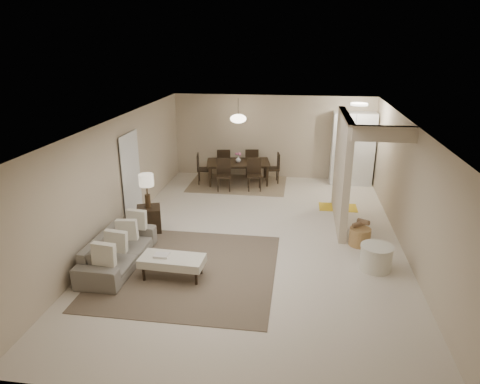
% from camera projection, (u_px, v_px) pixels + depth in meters
% --- Properties ---
extents(floor, '(9.00, 9.00, 0.00)m').
position_uv_depth(floor, '(256.00, 238.00, 9.18)').
color(floor, beige).
rests_on(floor, ground).
extents(ceiling, '(9.00, 9.00, 0.00)m').
position_uv_depth(ceiling, '(258.00, 123.00, 8.34)').
color(ceiling, white).
rests_on(ceiling, back_wall).
extents(back_wall, '(6.00, 0.00, 6.00)m').
position_uv_depth(back_wall, '(273.00, 137.00, 12.96)').
color(back_wall, '#C5B395').
rests_on(back_wall, floor).
extents(left_wall, '(0.00, 9.00, 9.00)m').
position_uv_depth(left_wall, '(118.00, 177.00, 9.16)').
color(left_wall, '#C5B395').
rests_on(left_wall, floor).
extents(right_wall, '(0.00, 9.00, 9.00)m').
position_uv_depth(right_wall, '(410.00, 190.00, 8.36)').
color(right_wall, '#C5B395').
rests_on(right_wall, floor).
extents(partition, '(0.15, 2.50, 2.50)m').
position_uv_depth(partition, '(342.00, 170.00, 9.68)').
color(partition, '#C5B395').
rests_on(partition, floor).
extents(doorway, '(0.04, 0.90, 2.04)m').
position_uv_depth(doorway, '(131.00, 179.00, 9.79)').
color(doorway, black).
rests_on(doorway, floor).
extents(pantry_cabinet, '(1.20, 0.55, 2.10)m').
position_uv_depth(pantry_cabinet, '(353.00, 149.00, 12.38)').
color(pantry_cabinet, white).
rests_on(pantry_cabinet, floor).
extents(flush_light, '(0.44, 0.44, 0.05)m').
position_uv_depth(flush_light, '(359.00, 104.00, 11.03)').
color(flush_light, white).
rests_on(flush_light, ceiling).
extents(living_rug, '(3.20, 3.20, 0.01)m').
position_uv_depth(living_rug, '(188.00, 269.00, 7.92)').
color(living_rug, brown).
rests_on(living_rug, floor).
extents(sofa, '(2.05, 0.83, 0.59)m').
position_uv_depth(sofa, '(118.00, 251.00, 8.01)').
color(sofa, slate).
rests_on(sofa, floor).
extents(ottoman_bench, '(1.15, 0.57, 0.41)m').
position_uv_depth(ottoman_bench, '(172.00, 261.00, 7.56)').
color(ottoman_bench, '#ECE7CE').
rests_on(ottoman_bench, living_rug).
extents(side_table, '(0.65, 0.65, 0.56)m').
position_uv_depth(side_table, '(149.00, 219.00, 9.47)').
color(side_table, black).
rests_on(side_table, floor).
extents(table_lamp, '(0.32, 0.32, 0.76)m').
position_uv_depth(table_lamp, '(146.00, 183.00, 9.19)').
color(table_lamp, '#402E1B').
rests_on(table_lamp, side_table).
extents(round_pouf, '(0.60, 0.60, 0.46)m').
position_uv_depth(round_pouf, '(376.00, 258.00, 7.89)').
color(round_pouf, '#ECE7CE').
rests_on(round_pouf, floor).
extents(wicker_basket, '(0.57, 0.57, 0.37)m').
position_uv_depth(wicker_basket, '(360.00, 237.00, 8.83)').
color(wicker_basket, olive).
rests_on(wicker_basket, floor).
extents(dining_rug, '(2.80, 2.10, 0.01)m').
position_uv_depth(dining_rug, '(238.00, 183.00, 12.75)').
color(dining_rug, '#7C664D').
rests_on(dining_rug, floor).
extents(dining_table, '(1.98, 1.33, 0.64)m').
position_uv_depth(dining_table, '(238.00, 173.00, 12.65)').
color(dining_table, black).
rests_on(dining_table, dining_rug).
extents(dining_chairs, '(2.44, 1.93, 0.90)m').
position_uv_depth(dining_chairs, '(238.00, 168.00, 12.60)').
color(dining_chairs, black).
rests_on(dining_chairs, dining_rug).
extents(vase, '(0.18, 0.18, 0.17)m').
position_uv_depth(vase, '(238.00, 159.00, 12.51)').
color(vase, white).
rests_on(vase, dining_table).
extents(yellow_mat, '(0.95, 0.58, 0.01)m').
position_uv_depth(yellow_mat, '(338.00, 207.00, 10.87)').
color(yellow_mat, yellow).
rests_on(yellow_mat, floor).
extents(pendant_light, '(0.46, 0.46, 0.71)m').
position_uv_depth(pendant_light, '(238.00, 119.00, 12.11)').
color(pendant_light, '#402E1B').
rests_on(pendant_light, ceiling).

